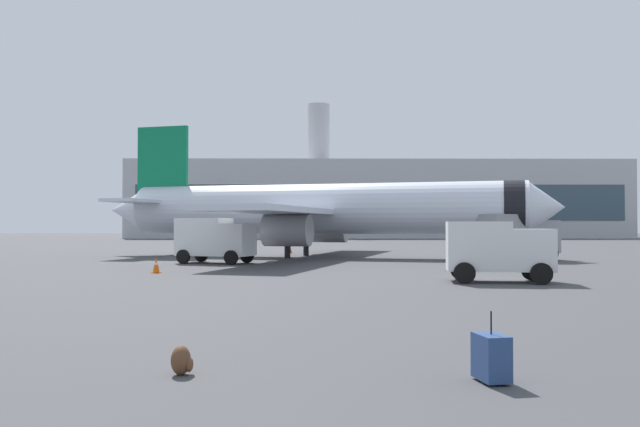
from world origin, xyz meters
TOP-DOWN VIEW (x-y plane):
  - airplane_at_gate at (0.32, 46.34)m, footprint 35.22×32.10m
  - service_truck at (-6.47, 38.61)m, footprint 5.26×3.80m
  - fuel_truck at (14.07, 42.19)m, footprint 6.43×4.89m
  - cargo_van at (7.80, 24.49)m, footprint 4.64×2.86m
  - safety_cone_near at (-2.21, 54.21)m, footprint 0.44×0.44m
  - safety_cone_mid at (-8.16, 30.12)m, footprint 0.44×0.44m
  - rolling_suitcase at (2.70, 6.65)m, footprint 0.51×0.70m
  - traveller_backpack at (-2.19, 7.20)m, footprint 0.36×0.40m
  - terminal_building at (12.08, 127.93)m, footprint 95.39×21.23m

SIDE VIEW (x-z plane):
  - traveller_backpack at x=-2.19m, z-range -0.01..0.47m
  - safety_cone_near at x=-2.21m, z-range -0.01..0.78m
  - rolling_suitcase at x=2.70m, z-range -0.16..0.94m
  - safety_cone_mid at x=-8.16m, z-range -0.01..0.81m
  - cargo_van at x=7.80m, z-range 0.15..2.75m
  - service_truck at x=-6.47m, z-range 0.16..3.05m
  - fuel_truck at x=14.07m, z-range 0.17..3.37m
  - airplane_at_gate at x=0.32m, z-range -1.59..8.91m
  - terminal_building at x=12.08m, z-range -5.90..20.94m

